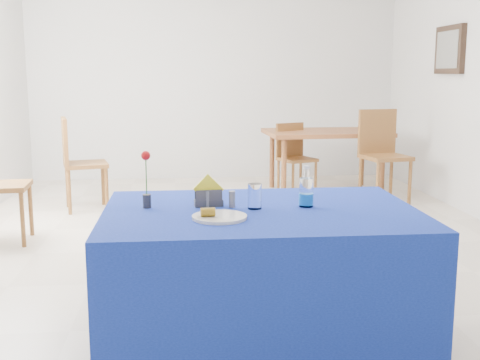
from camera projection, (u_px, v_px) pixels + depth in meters
name	position (u px, v px, depth m)	size (l,w,h in m)	color
floor	(238.00, 248.00, 5.04)	(7.00, 7.00, 0.00)	beige
room_shell	(238.00, 34.00, 4.74)	(7.00, 7.00, 7.00)	silver
picture_frame	(450.00, 50.00, 6.55)	(0.06, 0.64, 0.52)	black
picture_art	(448.00, 50.00, 6.55)	(0.02, 0.52, 0.40)	#998C66
plate	(220.00, 217.00, 2.87)	(0.26, 0.26, 0.01)	silver
drinking_glass	(255.00, 196.00, 3.07)	(0.07, 0.07, 0.13)	white
salt_shaker	(207.00, 199.00, 3.12)	(0.03, 0.03, 0.09)	slate
pepper_shaker	(232.00, 199.00, 3.11)	(0.03, 0.03, 0.09)	slate
blue_table	(260.00, 280.00, 3.14)	(1.60, 1.10, 0.76)	navy
water_bottle	(306.00, 193.00, 3.12)	(0.08, 0.08, 0.21)	white
napkin_holder	(208.00, 197.00, 3.14)	(0.16, 0.07, 0.17)	#39393E
rose_vase	(146.00, 181.00, 3.08)	(0.05, 0.05, 0.30)	#28292E
oak_table	(326.00, 137.00, 7.37)	(1.50, 1.00, 0.76)	brown
chair_bg_left	(294.00, 153.00, 7.32)	(0.50, 0.50, 0.85)	brown
chair_bg_right	(382.00, 149.00, 6.83)	(0.55, 0.55, 1.04)	brown
chair_win_b	(77.00, 157.00, 6.35)	(0.53, 0.53, 0.99)	brown
banana_pieces	(208.00, 212.00, 2.85)	(0.07, 0.05, 0.04)	gold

